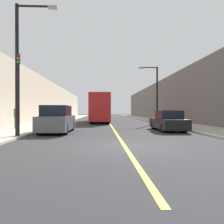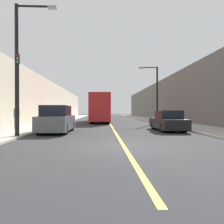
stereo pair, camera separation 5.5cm
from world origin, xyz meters
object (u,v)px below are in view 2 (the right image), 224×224
(traffic_light, at_px, (18,91))
(bus, at_px, (100,108))
(street_lamp_right, at_px, (155,91))
(pedestrian, at_px, (17,116))
(car_right_near, at_px, (168,122))
(parked_suv_left, at_px, (57,120))
(street_lamp_left, at_px, (20,61))

(traffic_light, bearing_deg, bus, 75.91)
(street_lamp_right, height_order, pedestrian, street_lamp_right)
(car_right_near, relative_size, pedestrian, 2.54)
(street_lamp_right, bearing_deg, car_right_near, -98.34)
(bus, xyz_separation_m, parked_suv_left, (-2.85, -14.48, -1.04))
(bus, relative_size, traffic_light, 2.72)
(bus, height_order, street_lamp_left, street_lamp_left)
(street_lamp_right, height_order, traffic_light, street_lamp_right)
(pedestrian, bearing_deg, bus, 60.74)
(street_lamp_left, bearing_deg, bus, 76.15)
(bus, height_order, pedestrian, bus)
(bus, bearing_deg, car_right_near, -68.55)
(street_lamp_right, bearing_deg, pedestrian, -149.09)
(parked_suv_left, xyz_separation_m, pedestrian, (-3.77, 2.68, 0.19))
(parked_suv_left, bearing_deg, street_lamp_right, 48.19)
(car_right_near, bearing_deg, street_lamp_right, 81.66)
(parked_suv_left, bearing_deg, car_right_near, 7.80)
(pedestrian, bearing_deg, traffic_light, -68.21)
(bus, xyz_separation_m, car_right_near, (5.25, -13.37, -1.22))
(street_lamp_left, bearing_deg, traffic_light, -146.20)
(street_lamp_right, xyz_separation_m, pedestrian, (-13.26, -7.94, -2.89))
(street_lamp_left, relative_size, traffic_light, 1.61)
(street_lamp_right, bearing_deg, street_lamp_left, -129.01)
(street_lamp_left, distance_m, pedestrian, 6.82)
(bus, bearing_deg, street_lamp_left, -103.85)
(street_lamp_left, relative_size, street_lamp_right, 1.09)
(traffic_light, bearing_deg, car_right_near, 22.79)
(car_right_near, bearing_deg, parked_suv_left, -172.20)
(car_right_near, height_order, traffic_light, traffic_light)
(street_lamp_left, xyz_separation_m, pedestrian, (-2.34, 5.55, -3.21))
(street_lamp_left, height_order, street_lamp_right, street_lamp_left)
(bus, distance_m, pedestrian, 13.56)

